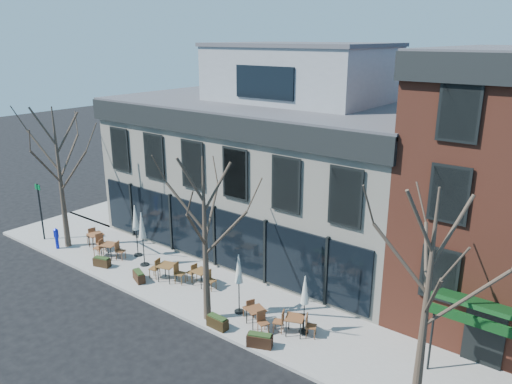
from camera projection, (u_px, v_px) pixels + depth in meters
The scene contains 23 objects.
ground at pixel (217, 269), 25.93m from camera, with size 120.00×120.00×0.00m, color black.
sidewalk_front at pixel (238, 304), 22.39m from camera, with size 33.50×4.70×0.15m, color gray.
sidewalk_side at pixel (159, 198), 37.01m from camera, with size 4.50×12.00×0.15m, color gray.
corner_building at pixel (276, 163), 28.29m from camera, with size 18.39×10.39×11.10m.
tree_corner at pixel (60, 177), 27.21m from camera, with size 3.93×3.98×7.92m.
tree_mid at pixel (205, 238), 20.09m from camera, with size 3.50×3.55×7.04m.
tree_right at pixel (427, 304), 14.76m from camera, with size 3.72×3.77×7.48m.
sign_pole at pixel (40, 208), 28.81m from camera, with size 0.50×0.10×3.40m.
call_box at pixel (57, 238), 27.91m from camera, with size 0.25×0.25×1.24m.
cafe_set_0 at pixel (96, 239), 28.08m from camera, with size 1.96×0.92×1.01m.
cafe_set_1 at pixel (109, 249), 26.78m from camera, with size 1.90×1.07×0.98m.
cafe_set_2 at pixel (167, 271), 24.27m from camera, with size 2.00×0.98×1.03m.
cafe_set_3 at pixel (201, 276), 23.82m from camera, with size 1.79×0.74×0.94m.
cafe_set_4 at pixel (256, 315), 20.52m from camera, with size 1.77×1.12×0.92m.
cafe_set_5 at pixel (295, 323), 19.89m from camera, with size 1.82×1.10×0.94m.
umbrella_0 at pixel (135, 220), 26.60m from camera, with size 0.46×0.46×2.89m.
umbrella_1 at pixel (142, 228), 25.44m from camera, with size 0.47×0.47×2.92m.
umbrella_3 at pixel (239, 272), 21.04m from camera, with size 0.44×0.44×2.73m.
umbrella_4 at pixel (305, 293), 19.61m from camera, with size 0.40×0.40×2.52m.
planter_0 at pixel (102, 262), 25.85m from camera, with size 0.97×0.60×0.50m.
planter_1 at pixel (139, 276), 24.31m from camera, with size 0.98×0.68×0.51m.
planter_2 at pixel (217, 322), 20.39m from camera, with size 0.94×0.39×0.52m.
planter_3 at pixel (260, 340), 19.16m from camera, with size 1.06×0.75×0.55m.
Camera 1 is at (16.04, -17.34, 11.60)m, focal length 35.00 mm.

